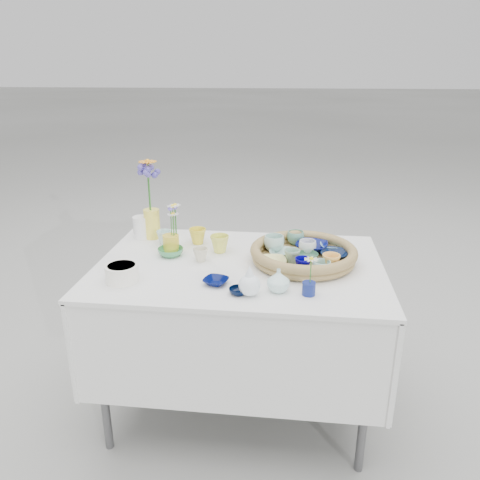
# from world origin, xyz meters

# --- Properties ---
(ground) EXTENTS (80.00, 80.00, 0.00)m
(ground) POSITION_xyz_m (0.00, 0.00, 0.00)
(ground) COLOR #A0A09D
(display_table) EXTENTS (1.26, 0.86, 0.77)m
(display_table) POSITION_xyz_m (0.00, 0.00, 0.00)
(display_table) COLOR silver
(display_table) RESTS_ON ground
(wicker_tray) EXTENTS (0.47, 0.47, 0.08)m
(wicker_tray) POSITION_xyz_m (0.28, 0.05, 0.80)
(wicker_tray) COLOR brown
(wicker_tray) RESTS_ON display_table
(tray_ceramic_0) EXTENTS (0.18, 0.18, 0.04)m
(tray_ceramic_0) POSITION_xyz_m (0.32, 0.16, 0.80)
(tray_ceramic_0) COLOR #030A4F
(tray_ceramic_0) RESTS_ON wicker_tray
(tray_ceramic_1) EXTENTS (0.15, 0.15, 0.03)m
(tray_ceramic_1) POSITION_xyz_m (0.42, 0.08, 0.80)
(tray_ceramic_1) COLOR #051232
(tray_ceramic_1) RESTS_ON wicker_tray
(tray_ceramic_2) EXTENTS (0.08, 0.08, 0.07)m
(tray_ceramic_2) POSITION_xyz_m (0.39, -0.07, 0.82)
(tray_ceramic_2) COLOR #F2B656
(tray_ceramic_2) RESTS_ON wicker_tray
(tray_ceramic_3) EXTENTS (0.11, 0.11, 0.03)m
(tray_ceramic_3) POSITION_xyz_m (0.30, 0.04, 0.80)
(tray_ceramic_3) COLOR #3D6E53
(tray_ceramic_3) RESTS_ON wicker_tray
(tray_ceramic_4) EXTENTS (0.08, 0.08, 0.06)m
(tray_ceramic_4) POSITION_xyz_m (0.23, -0.01, 0.82)
(tray_ceramic_4) COLOR #82A890
(tray_ceramic_4) RESTS_ON wicker_tray
(tray_ceramic_5) EXTENTS (0.12, 0.12, 0.03)m
(tray_ceramic_5) POSITION_xyz_m (0.18, 0.07, 0.80)
(tray_ceramic_5) COLOR #91B6AC
(tray_ceramic_5) RESTS_ON wicker_tray
(tray_ceramic_6) EXTENTS (0.11, 0.11, 0.07)m
(tray_ceramic_6) POSITION_xyz_m (0.15, 0.13, 0.82)
(tray_ceramic_6) COLOR silver
(tray_ceramic_6) RESTS_ON wicker_tray
(tray_ceramic_7) EXTENTS (0.09, 0.09, 0.06)m
(tray_ceramic_7) POSITION_xyz_m (0.30, 0.11, 0.81)
(tray_ceramic_7) COLOR white
(tray_ceramic_7) RESTS_ON wicker_tray
(tray_ceramic_8) EXTENTS (0.11, 0.11, 0.03)m
(tray_ceramic_8) POSITION_xyz_m (0.41, 0.18, 0.80)
(tray_ceramic_8) COLOR #79B8D6
(tray_ceramic_8) RESTS_ON wicker_tray
(tray_ceramic_9) EXTENTS (0.07, 0.07, 0.06)m
(tray_ceramic_9) POSITION_xyz_m (0.28, -0.10, 0.81)
(tray_ceramic_9) COLOR #050072
(tray_ceramic_9) RESTS_ON wicker_tray
(tray_ceramic_10) EXTENTS (0.13, 0.13, 0.03)m
(tray_ceramic_10) POSITION_xyz_m (0.15, -0.04, 0.80)
(tray_ceramic_10) COLOR #D7D37D
(tray_ceramic_10) RESTS_ON wicker_tray
(tray_ceramic_11) EXTENTS (0.09, 0.09, 0.06)m
(tray_ceramic_11) POSITION_xyz_m (0.35, -0.12, 0.81)
(tray_ceramic_11) COLOR #97C7BB
(tray_ceramic_11) RESTS_ON wicker_tray
(tray_ceramic_12) EXTENTS (0.08, 0.08, 0.06)m
(tray_ceramic_12) POSITION_xyz_m (0.24, 0.23, 0.82)
(tray_ceramic_12) COLOR #5F9A81
(tray_ceramic_12) RESTS_ON wicker_tray
(loose_ceramic_0) EXTENTS (0.11, 0.11, 0.08)m
(loose_ceramic_0) POSITION_xyz_m (-0.23, 0.23, 0.80)
(loose_ceramic_0) COLOR yellow
(loose_ceramic_0) RESTS_ON display_table
(loose_ceramic_1) EXTENTS (0.10, 0.10, 0.08)m
(loose_ceramic_1) POSITION_xyz_m (-0.11, 0.13, 0.81)
(loose_ceramic_1) COLOR #DEE04F
(loose_ceramic_1) RESTS_ON display_table
(loose_ceramic_2) EXTENTS (0.14, 0.14, 0.04)m
(loose_ceramic_2) POSITION_xyz_m (-0.33, 0.06, 0.78)
(loose_ceramic_2) COLOR #3C8A53
(loose_ceramic_2) RESTS_ON display_table
(loose_ceramic_3) EXTENTS (0.09, 0.09, 0.06)m
(loose_ceramic_3) POSITION_xyz_m (-0.18, 0.01, 0.80)
(loose_ceramic_3) COLOR beige
(loose_ceramic_3) RESTS_ON display_table
(loose_ceramic_4) EXTENTS (0.12, 0.12, 0.02)m
(loose_ceramic_4) POSITION_xyz_m (-0.07, -0.22, 0.78)
(loose_ceramic_4) COLOR #00083E
(loose_ceramic_4) RESTS_ON display_table
(loose_ceramic_5) EXTENTS (0.08, 0.08, 0.07)m
(loose_ceramic_5) POSITION_xyz_m (-0.40, 0.21, 0.80)
(loose_ceramic_5) COLOR silver
(loose_ceramic_5) RESTS_ON display_table
(loose_ceramic_6) EXTENTS (0.08, 0.08, 0.02)m
(loose_ceramic_6) POSITION_xyz_m (0.03, -0.29, 0.78)
(loose_ceramic_6) COLOR black
(loose_ceramic_6) RESTS_ON display_table
(fluted_bowl) EXTENTS (0.16, 0.16, 0.07)m
(fluted_bowl) POSITION_xyz_m (-0.45, -0.23, 0.80)
(fluted_bowl) COLOR white
(fluted_bowl) RESTS_ON display_table
(bud_vase_paleblue) EXTENTS (0.10, 0.10, 0.13)m
(bud_vase_paleblue) POSITION_xyz_m (0.07, -0.30, 0.83)
(bud_vase_paleblue) COLOR white
(bud_vase_paleblue) RESTS_ON display_table
(bud_vase_seafoam) EXTENTS (0.10, 0.10, 0.09)m
(bud_vase_seafoam) POSITION_xyz_m (0.18, -0.25, 0.81)
(bud_vase_seafoam) COLOR silver
(bud_vase_seafoam) RESTS_ON display_table
(bud_vase_cobalt) EXTENTS (0.06, 0.06, 0.05)m
(bud_vase_cobalt) POSITION_xyz_m (0.30, -0.27, 0.79)
(bud_vase_cobalt) COLOR navy
(bud_vase_cobalt) RESTS_ON display_table
(single_daisy) EXTENTS (0.06, 0.06, 0.11)m
(single_daisy) POSITION_xyz_m (0.30, -0.27, 0.86)
(single_daisy) COLOR silver
(single_daisy) RESTS_ON bud_vase_cobalt
(tall_vase_yellow) EXTENTS (0.09, 0.09, 0.15)m
(tall_vase_yellow) POSITION_xyz_m (-0.48, 0.29, 0.84)
(tall_vase_yellow) COLOR #FFEC4D
(tall_vase_yellow) RESTS_ON display_table
(gerbera) EXTENTS (0.13, 0.13, 0.26)m
(gerbera) POSITION_xyz_m (-0.48, 0.27, 1.04)
(gerbera) COLOR #FF9E27
(gerbera) RESTS_ON tall_vase_yellow
(hydrangea) EXTENTS (0.10, 0.10, 0.28)m
(hydrangea) POSITION_xyz_m (-0.48, 0.28, 1.01)
(hydrangea) COLOR #443B9D
(hydrangea) RESTS_ON tall_vase_yellow
(white_pitcher) EXTENTS (0.12, 0.09, 0.11)m
(white_pitcher) POSITION_xyz_m (-0.53, 0.28, 0.82)
(white_pitcher) COLOR white
(white_pitcher) RESTS_ON display_table
(daisy_cup) EXTENTS (0.10, 0.10, 0.08)m
(daisy_cup) POSITION_xyz_m (-0.34, 0.11, 0.81)
(daisy_cup) COLOR yellow
(daisy_cup) RESTS_ON display_table
(daisy_posy) EXTENTS (0.11, 0.11, 0.15)m
(daisy_posy) POSITION_xyz_m (-0.33, 0.12, 0.92)
(daisy_posy) COLOR silver
(daisy_posy) RESTS_ON daisy_cup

